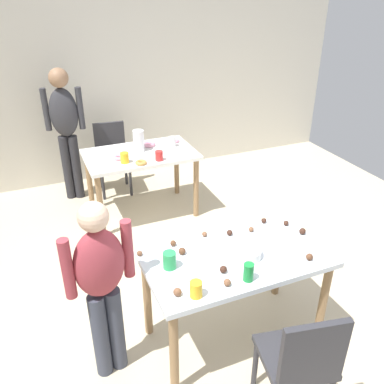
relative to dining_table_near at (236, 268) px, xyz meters
name	(u,v)px	position (x,y,z in m)	size (l,w,h in m)	color
ground_plane	(224,327)	(-0.02, 0.10, -0.65)	(6.40, 6.40, 0.00)	beige
wall_back	(115,79)	(-0.02, 3.30, 0.65)	(6.40, 0.10, 2.60)	beige
dining_table_near	(236,268)	(0.00, 0.00, 0.00)	(1.27, 0.69, 0.75)	silver
dining_table_far	(141,162)	(-0.08, 2.07, 0.00)	(1.20, 0.74, 0.75)	white
chair_near_table	(301,359)	(0.05, -0.72, -0.15)	(0.47, 0.47, 0.87)	#2D2D33
chair_far_table	(112,154)	(-0.25, 2.80, -0.15)	(0.43, 0.43, 0.87)	#2D2D33
person_girl_near	(101,280)	(-0.92, 0.07, 0.14)	(0.46, 0.25, 1.34)	#383D4C
person_adult_far	(65,123)	(-0.76, 2.77, 0.31)	(0.45, 0.27, 1.59)	#28282D
mixing_bowl	(246,253)	(0.06, -0.03, 0.14)	(0.21, 0.21, 0.06)	white
soda_can	(249,272)	(-0.05, -0.25, 0.17)	(0.07, 0.07, 0.12)	#198438
fork_near	(190,280)	(-0.40, -0.11, 0.11)	(0.17, 0.02, 0.01)	silver
cup_near_0	(196,289)	(-0.41, -0.25, 0.16)	(0.08, 0.08, 0.10)	yellow
cup_near_1	(169,260)	(-0.47, 0.06, 0.16)	(0.09, 0.09, 0.12)	green
cake_ball_0	(140,253)	(-0.61, 0.27, 0.12)	(0.04, 0.04, 0.04)	brown
cake_ball_1	(223,269)	(-0.16, -0.12, 0.13)	(0.05, 0.05, 0.05)	#3D2319
cake_ball_2	(251,229)	(0.25, 0.23, 0.12)	(0.04, 0.04, 0.04)	brown
cake_ball_3	(309,257)	(0.44, -0.22, 0.13)	(0.05, 0.05, 0.05)	brown
cake_ball_4	(205,234)	(-0.10, 0.31, 0.12)	(0.04, 0.04, 0.04)	brown
cake_ball_5	(182,251)	(-0.34, 0.17, 0.13)	(0.05, 0.05, 0.05)	brown
cake_ball_6	(264,221)	(0.40, 0.30, 0.12)	(0.04, 0.04, 0.04)	#3D2319
cake_ball_7	(302,231)	(0.58, 0.05, 0.13)	(0.05, 0.05, 0.05)	#3D2319
cake_ball_8	(286,223)	(0.54, 0.20, 0.12)	(0.04, 0.04, 0.04)	#3D2319
cake_ball_9	(173,243)	(-0.36, 0.29, 0.13)	(0.04, 0.04, 0.04)	brown
cake_ball_10	(230,233)	(0.08, 0.25, 0.13)	(0.04, 0.04, 0.04)	#3D2319
cake_ball_11	(227,282)	(-0.20, -0.24, 0.13)	(0.05, 0.05, 0.05)	brown
cake_ball_12	(177,292)	(-0.52, -0.21, 0.13)	(0.05, 0.05, 0.05)	brown
pitcher_far	(139,141)	(-0.07, 2.13, 0.22)	(0.12, 0.12, 0.24)	white
cup_far_0	(125,158)	(-0.30, 1.87, 0.16)	(0.09, 0.09, 0.11)	yellow
cup_far_1	(159,156)	(0.05, 1.80, 0.16)	(0.08, 0.08, 0.10)	red
cup_far_2	(172,142)	(0.32, 2.12, 0.16)	(0.08, 0.08, 0.12)	white
donut_far_0	(138,144)	(-0.04, 2.30, 0.12)	(0.13, 0.13, 0.04)	pink
donut_far_1	(141,162)	(-0.16, 1.78, 0.12)	(0.12, 0.12, 0.04)	gold
donut_far_2	(149,144)	(0.08, 2.23, 0.13)	(0.14, 0.14, 0.04)	pink
donut_far_3	(175,141)	(0.39, 2.24, 0.12)	(0.11, 0.11, 0.03)	pink
donut_far_4	(119,158)	(-0.33, 1.99, 0.12)	(0.13, 0.13, 0.04)	pink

